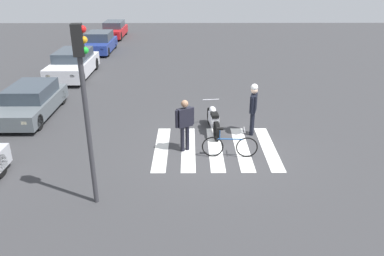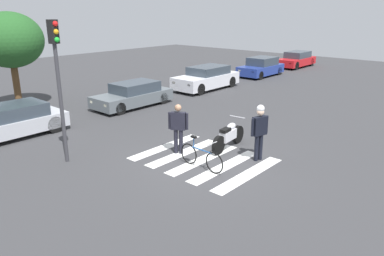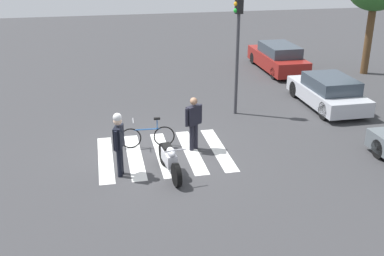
# 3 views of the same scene
# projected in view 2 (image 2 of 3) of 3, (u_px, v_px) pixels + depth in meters

# --- Properties ---
(ground_plane) EXTENTS (60.00, 60.00, 0.00)m
(ground_plane) POSITION_uv_depth(u_px,v_px,m) (203.00, 159.00, 12.47)
(ground_plane) COLOR #38383A
(police_motorcycle) EXTENTS (2.07, 0.62, 1.05)m
(police_motorcycle) POSITION_uv_depth(u_px,v_px,m) (229.00, 136.00, 13.32)
(police_motorcycle) COLOR black
(police_motorcycle) RESTS_ON ground_plane
(leaning_bicycle) EXTENTS (0.46, 1.78, 1.01)m
(leaning_bicycle) POSITION_uv_depth(u_px,v_px,m) (201.00, 157.00, 11.65)
(leaning_bicycle) COLOR black
(leaning_bicycle) RESTS_ON ground_plane
(officer_on_foot) EXTENTS (0.68, 0.33, 1.90)m
(officer_on_foot) POSITION_uv_depth(u_px,v_px,m) (260.00, 128.00, 12.08)
(officer_on_foot) COLOR black
(officer_on_foot) RESTS_ON ground_plane
(officer_by_motorcycle) EXTENTS (0.44, 0.61, 1.76)m
(officer_by_motorcycle) POSITION_uv_depth(u_px,v_px,m) (178.00, 125.00, 12.69)
(officer_by_motorcycle) COLOR black
(officer_by_motorcycle) RESTS_ON ground_plane
(crosswalk_stripes) EXTENTS (3.32, 4.05, 0.01)m
(crosswalk_stripes) POSITION_uv_depth(u_px,v_px,m) (203.00, 159.00, 12.47)
(crosswalk_stripes) COLOR silver
(crosswalk_stripes) RESTS_ON ground_plane
(car_silver_sedan) EXTENTS (4.08, 1.77, 1.27)m
(car_silver_sedan) POSITION_uv_depth(u_px,v_px,m) (12.00, 121.00, 14.53)
(car_silver_sedan) COLOR black
(car_silver_sedan) RESTS_ON ground_plane
(car_grey_coupe) EXTENTS (4.21, 1.74, 1.24)m
(car_grey_coupe) POSITION_uv_depth(u_px,v_px,m) (133.00, 95.00, 19.08)
(car_grey_coupe) COLOR black
(car_grey_coupe) RESTS_ON ground_plane
(car_white_van) EXTENTS (4.60, 1.87, 1.41)m
(car_white_van) POSITION_uv_depth(u_px,v_px,m) (207.00, 78.00, 23.24)
(car_white_van) COLOR black
(car_white_van) RESTS_ON ground_plane
(car_blue_hatchback) EXTENTS (3.98, 1.79, 1.39)m
(car_blue_hatchback) POSITION_uv_depth(u_px,v_px,m) (261.00, 67.00, 27.79)
(car_blue_hatchback) COLOR black
(car_blue_hatchback) RESTS_ON ground_plane
(car_red_convertible) EXTENTS (4.30, 1.69, 1.32)m
(car_red_convertible) POSITION_uv_depth(u_px,v_px,m) (296.00, 60.00, 32.06)
(car_red_convertible) COLOR black
(car_red_convertible) RESTS_ON ground_plane
(traffic_light_pole) EXTENTS (0.28, 0.35, 4.52)m
(traffic_light_pole) POSITION_uv_depth(u_px,v_px,m) (58.00, 70.00, 11.39)
(traffic_light_pole) COLOR #38383D
(traffic_light_pole) RESTS_ON ground_plane
(street_tree_mid) EXTENTS (3.14, 3.14, 4.72)m
(street_tree_mid) POSITION_uv_depth(u_px,v_px,m) (10.00, 40.00, 17.90)
(street_tree_mid) COLOR brown
(street_tree_mid) RESTS_ON ground_plane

